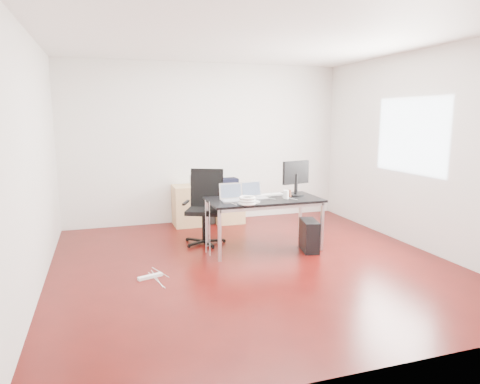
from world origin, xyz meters
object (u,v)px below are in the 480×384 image
object	(u,v)px
desk	(264,202)
filing_cabinet_right	(228,203)
office_chair	(205,203)
pc_tower	(309,235)
filing_cabinet_left	(188,205)

from	to	relation	value
desk	filing_cabinet_right	size ratio (longest dim) A/B	2.29
office_chair	filing_cabinet_right	world-z (taller)	office_chair
office_chair	desk	bearing A→B (deg)	-12.76
office_chair	pc_tower	size ratio (longest dim) A/B	2.40
office_chair	pc_tower	bearing A→B (deg)	-8.68
filing_cabinet_left	pc_tower	xyz separation A→B (m)	(1.35, -1.95, -0.13)
filing_cabinet_right	pc_tower	size ratio (longest dim) A/B	1.56
desk	office_chair	distance (m)	0.92
filing_cabinet_left	filing_cabinet_right	world-z (taller)	same
filing_cabinet_left	filing_cabinet_right	distance (m)	0.73
desk	filing_cabinet_left	xyz separation A→B (m)	(-0.78, 1.65, -0.33)
office_chair	filing_cabinet_left	xyz separation A→B (m)	(-0.05, 1.09, -0.26)
filing_cabinet_left	pc_tower	distance (m)	2.38
desk	pc_tower	distance (m)	0.79
filing_cabinet_right	pc_tower	bearing A→B (deg)	-72.31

